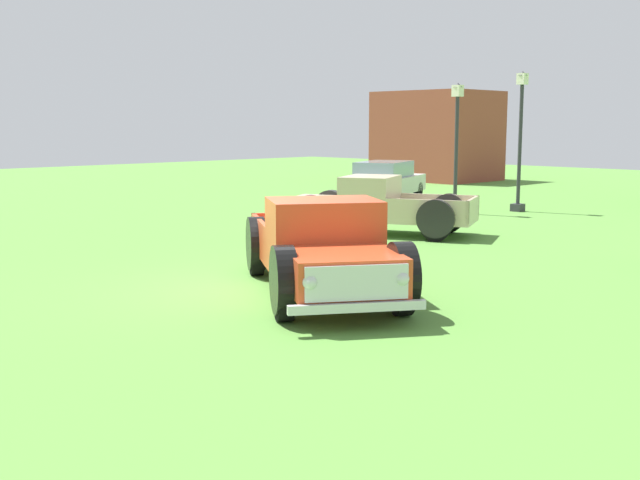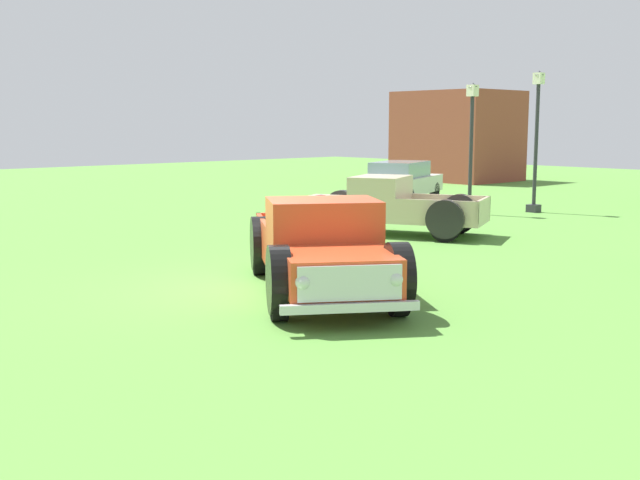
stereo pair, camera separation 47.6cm
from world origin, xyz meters
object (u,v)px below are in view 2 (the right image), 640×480
at_px(lamp_post_far, 536,139).
at_px(sedan_distant_a, 401,181).
at_px(lamp_post_near, 471,146).
at_px(pickup_truck_behind_right, 378,206).
at_px(pickup_truck_foreground, 324,251).

bearing_deg(lamp_post_far, sedan_distant_a, -172.36).
relative_size(lamp_post_near, lamp_post_far, 0.91).
xyz_separation_m(pickup_truck_behind_right, sedan_distant_a, (-5.15, 6.71, 0.07)).
relative_size(pickup_truck_behind_right, lamp_post_far, 1.14).
height_order(pickup_truck_foreground, pickup_truck_behind_right, pickup_truck_foreground).
xyz_separation_m(pickup_truck_foreground, pickup_truck_behind_right, (-4.60, 6.21, -0.05)).
xyz_separation_m(pickup_truck_foreground, lamp_post_near, (-5.73, 11.68, 1.39)).
height_order(lamp_post_near, lamp_post_far, lamp_post_far).
distance_m(sedan_distant_a, lamp_post_near, 4.43).
xyz_separation_m(pickup_truck_foreground, lamp_post_far, (-4.60, 13.61, 1.60)).
distance_m(pickup_truck_behind_right, sedan_distant_a, 8.46).
relative_size(pickup_truck_foreground, sedan_distant_a, 1.12).
distance_m(pickup_truck_behind_right, lamp_post_near, 5.77).
relative_size(sedan_distant_a, lamp_post_far, 1.07).
bearing_deg(pickup_truck_behind_right, lamp_post_far, 90.00).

